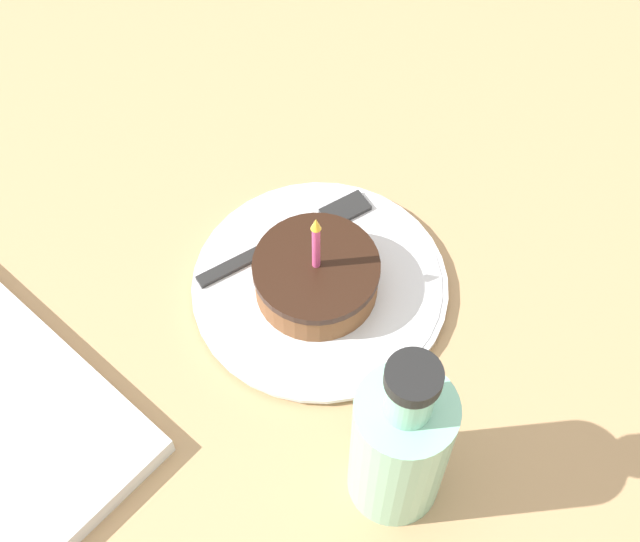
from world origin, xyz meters
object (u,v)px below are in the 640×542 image
at_px(plate, 320,286).
at_px(cake_slice, 316,276).
at_px(fork, 297,234).
at_px(bottle, 400,445).

distance_m(plate, cake_slice, 0.03).
bearing_deg(fork, plate, 154.38).
height_order(cake_slice, bottle, bottle).
relative_size(plate, cake_slice, 2.08).
bearing_deg(cake_slice, plate, -76.86).
height_order(plate, fork, fork).
distance_m(cake_slice, fork, 0.06).
relative_size(plate, fork, 1.31).
bearing_deg(cake_slice, bottle, 151.33).
bearing_deg(plate, fork, -25.62).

